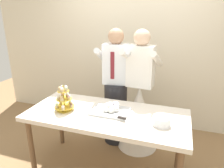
{
  "coord_description": "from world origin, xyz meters",
  "views": [
    {
      "loc": [
        0.72,
        -1.96,
        1.84
      ],
      "look_at": [
        0.02,
        0.15,
        1.07
      ],
      "focal_mm": 33.16,
      "sensor_mm": 36.0,
      "label": 1
    }
  ],
  "objects_px": {
    "plate_stack": "(161,121)",
    "main_cake_tray": "(111,109)",
    "dessert_table": "(106,119)",
    "person_bride": "(139,109)",
    "person_groom": "(116,95)",
    "cupcake_stand": "(64,100)"
  },
  "relations": [
    {
      "from": "main_cake_tray",
      "to": "cupcake_stand",
      "type": "bearing_deg",
      "value": -167.17
    },
    {
      "from": "dessert_table",
      "to": "cupcake_stand",
      "type": "distance_m",
      "value": 0.53
    },
    {
      "from": "cupcake_stand",
      "to": "person_groom",
      "type": "relative_size",
      "value": 0.18
    },
    {
      "from": "cupcake_stand",
      "to": "main_cake_tray",
      "type": "xyz_separation_m",
      "value": [
        0.52,
        0.12,
        -0.09
      ]
    },
    {
      "from": "plate_stack",
      "to": "person_bride",
      "type": "relative_size",
      "value": 0.11
    },
    {
      "from": "main_cake_tray",
      "to": "person_bride",
      "type": "bearing_deg",
      "value": 69.19
    },
    {
      "from": "plate_stack",
      "to": "person_groom",
      "type": "relative_size",
      "value": 0.11
    },
    {
      "from": "plate_stack",
      "to": "person_groom",
      "type": "xyz_separation_m",
      "value": [
        -0.7,
        0.7,
        -0.07
      ]
    },
    {
      "from": "main_cake_tray",
      "to": "person_bride",
      "type": "relative_size",
      "value": 0.26
    },
    {
      "from": "plate_stack",
      "to": "cupcake_stand",
      "type": "bearing_deg",
      "value": -179.34
    },
    {
      "from": "person_groom",
      "to": "cupcake_stand",
      "type": "bearing_deg",
      "value": -119.07
    },
    {
      "from": "person_bride",
      "to": "person_groom",
      "type": "bearing_deg",
      "value": 176.23
    },
    {
      "from": "plate_stack",
      "to": "main_cake_tray",
      "type": "bearing_deg",
      "value": 169.46
    },
    {
      "from": "cupcake_stand",
      "to": "plate_stack",
      "type": "relative_size",
      "value": 1.62
    },
    {
      "from": "plate_stack",
      "to": "person_groom",
      "type": "height_order",
      "value": "person_groom"
    },
    {
      "from": "dessert_table",
      "to": "person_bride",
      "type": "height_order",
      "value": "person_bride"
    },
    {
      "from": "dessert_table",
      "to": "person_bride",
      "type": "xyz_separation_m",
      "value": [
        0.25,
        0.61,
        -0.12
      ]
    },
    {
      "from": "dessert_table",
      "to": "person_groom",
      "type": "height_order",
      "value": "person_groom"
    },
    {
      "from": "main_cake_tray",
      "to": "person_groom",
      "type": "bearing_deg",
      "value": 102.12
    },
    {
      "from": "dessert_table",
      "to": "person_groom",
      "type": "bearing_deg",
      "value": 98.0
    },
    {
      "from": "plate_stack",
      "to": "dessert_table",
      "type": "bearing_deg",
      "value": 174.11
    },
    {
      "from": "dessert_table",
      "to": "main_cake_tray",
      "type": "relative_size",
      "value": 4.15
    }
  ]
}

